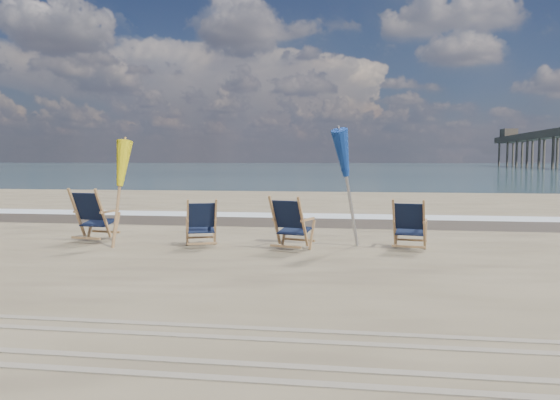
% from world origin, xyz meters
% --- Properties ---
extents(ocean, '(400.00, 400.00, 0.00)m').
position_xyz_m(ocean, '(0.00, 128.00, 0.00)').
color(ocean, '#344F57').
rests_on(ocean, ground).
extents(surf_foam, '(200.00, 1.40, 0.01)m').
position_xyz_m(surf_foam, '(0.00, 8.30, 0.00)').
color(surf_foam, silver).
rests_on(surf_foam, ground).
extents(wet_sand_strip, '(200.00, 2.60, 0.00)m').
position_xyz_m(wet_sand_strip, '(0.00, 6.80, 0.00)').
color(wet_sand_strip, '#42362A').
rests_on(wet_sand_strip, ground).
extents(tire_tracks, '(80.00, 1.30, 0.01)m').
position_xyz_m(tire_tracks, '(0.00, -2.80, 0.01)').
color(tire_tracks, gray).
rests_on(tire_tracks, ground).
extents(beach_chair_0, '(0.79, 0.86, 1.06)m').
position_xyz_m(beach_chair_0, '(-3.48, 2.56, 0.53)').
color(beach_chair_0, black).
rests_on(beach_chair_0, ground).
extents(beach_chair_1, '(0.76, 0.81, 0.90)m').
position_xyz_m(beach_chair_1, '(-1.23, 2.44, 0.45)').
color(beach_chair_1, black).
rests_on(beach_chair_1, ground).
extents(beach_chair_2, '(0.82, 0.87, 0.98)m').
position_xyz_m(beach_chair_2, '(0.41, 2.13, 0.49)').
color(beach_chair_2, black).
rests_on(beach_chair_2, ground).
extents(beach_chair_3, '(0.71, 0.77, 0.92)m').
position_xyz_m(beach_chair_3, '(2.49, 2.51, 0.46)').
color(beach_chair_3, black).
rests_on(beach_chair_3, ground).
extents(umbrella_yellow, '(0.30, 0.30, 1.97)m').
position_xyz_m(umbrella_yellow, '(-3.02, 2.28, 1.46)').
color(umbrella_yellow, '#AD7E4D').
rests_on(umbrella_yellow, ground).
extents(umbrella_blue, '(0.30, 0.30, 2.23)m').
position_xyz_m(umbrella_blue, '(1.19, 2.70, 1.70)').
color(umbrella_blue, '#A5A5AD').
rests_on(umbrella_blue, ground).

